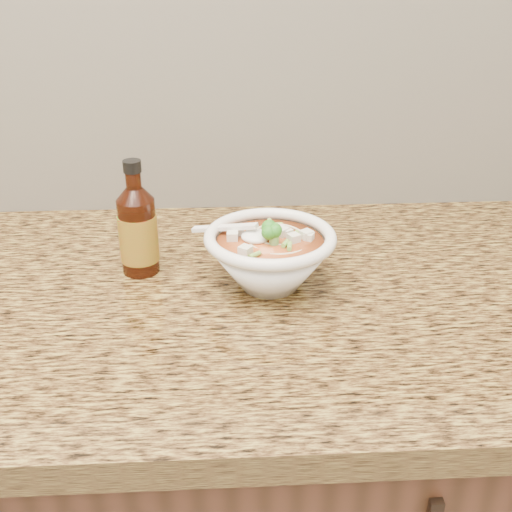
{
  "coord_description": "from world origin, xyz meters",
  "views": [
    {
      "loc": [
        0.28,
        0.86,
        1.36
      ],
      "look_at": [
        0.32,
        1.68,
        0.95
      ],
      "focal_mm": 45.0,
      "sensor_mm": 36.0,
      "label": 1
    }
  ],
  "objects": [
    {
      "name": "soup_bowl",
      "position": [
        0.34,
        1.68,
        0.94
      ],
      "size": [
        0.21,
        0.19,
        0.1
      ],
      "rotation": [
        0.0,
        0.0,
        -0.27
      ],
      "color": "white",
      "rests_on": "counter_slab"
    },
    {
      "name": "counter_slab",
      "position": [
        0.0,
        1.68,
        0.88
      ],
      "size": [
        4.0,
        0.68,
        0.04
      ],
      "primitive_type": "cube",
      "color": "olive",
      "rests_on": "cabinet"
    },
    {
      "name": "hot_sauce_bottle",
      "position": [
        0.15,
        1.73,
        0.97
      ],
      "size": [
        0.08,
        0.08,
        0.18
      ],
      "rotation": [
        0.0,
        0.0,
        -0.43
      ],
      "color": "#3D1408",
      "rests_on": "counter_slab"
    }
  ]
}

